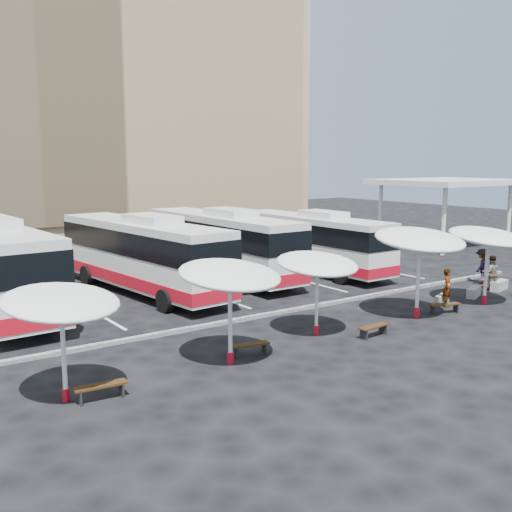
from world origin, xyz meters
TOP-DOWN VIEW (x-y plane):
  - ground at (0.00, 0.00)m, footprint 120.00×120.00m
  - sandstone_building at (0.00, 31.87)m, footprint 42.00×18.25m
  - service_canopy at (24.00, 10.00)m, footprint 10.00×8.00m
  - curb_divider at (0.00, 0.50)m, footprint 34.00×0.25m
  - bay_lines at (0.00, 8.00)m, footprint 24.15×12.00m
  - bus_1 at (-2.55, 7.96)m, footprint 3.88×12.91m
  - bus_2 at (2.74, 8.97)m, footprint 3.10×12.71m
  - bus_3 at (8.26, 7.53)m, footprint 2.88×11.78m
  - sunshade_0 at (-10.21, -3.70)m, footprint 4.00×4.03m
  - sunshade_1 at (-4.76, -3.71)m, footprint 3.87×3.90m
  - sunshade_2 at (-0.26, -2.82)m, footprint 3.31×3.35m
  - sunshade_3 at (4.95, -3.33)m, footprint 4.45×4.49m
  - sunshade_4 at (9.45, -3.55)m, footprint 3.67×3.72m
  - wood_bench_0 at (-9.37, -4.17)m, footprint 1.51×0.52m
  - wood_bench_1 at (-3.72, -3.37)m, footprint 1.38×0.59m
  - wood_bench_2 at (1.36, -4.27)m, footprint 1.45×0.49m
  - wood_bench_3 at (6.51, -3.57)m, footprint 1.47×0.86m
  - conc_bench_0 at (7.90, -2.35)m, footprint 1.14×0.70m
  - conc_bench_1 at (10.30, -2.38)m, footprint 1.31×0.84m
  - conc_bench_2 at (12.80, -2.16)m, footprint 1.38×0.70m
  - passenger_0 at (7.64, -2.82)m, footprint 0.77×0.69m
  - passenger_1 at (12.39, -1.95)m, footprint 1.12×1.07m
  - passenger_3 at (13.40, -0.66)m, footprint 1.38×1.00m

SIDE VIEW (x-z plane):
  - ground at x=0.00m, z-range 0.00..0.00m
  - bay_lines at x=0.00m, z-range 0.00..0.01m
  - curb_divider at x=0.00m, z-range 0.00..0.15m
  - conc_bench_0 at x=7.90m, z-range 0.00..0.41m
  - conc_bench_1 at x=10.30m, z-range 0.00..0.47m
  - conc_bench_2 at x=12.80m, z-range 0.00..0.49m
  - wood_bench_1 at x=-3.72m, z-range 0.11..0.52m
  - wood_bench_2 at x=1.36m, z-range 0.12..0.55m
  - wood_bench_3 at x=6.51m, z-range 0.12..0.55m
  - wood_bench_0 at x=-9.37m, z-range 0.12..0.58m
  - passenger_0 at x=7.64m, z-range 0.00..1.76m
  - passenger_1 at x=12.39m, z-range 0.00..1.82m
  - passenger_3 at x=13.40m, z-range 0.00..1.93m
  - bus_3 at x=8.26m, z-range 0.04..3.77m
  - bus_2 at x=2.74m, z-range 0.04..4.07m
  - bus_1 at x=-2.55m, z-range 0.04..4.08m
  - sunshade_2 at x=-0.26m, z-range 1.14..4.40m
  - sunshade_0 at x=-10.21m, z-range 1.16..4.49m
  - sunshade_1 at x=-4.76m, z-range 1.23..4.74m
  - sunshade_4 at x=9.45m, z-range 1.30..5.01m
  - sunshade_3 at x=4.95m, z-range 1.38..5.31m
  - service_canopy at x=24.00m, z-range 2.27..7.47m
  - sandstone_building at x=0.00m, z-range -2.17..27.43m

